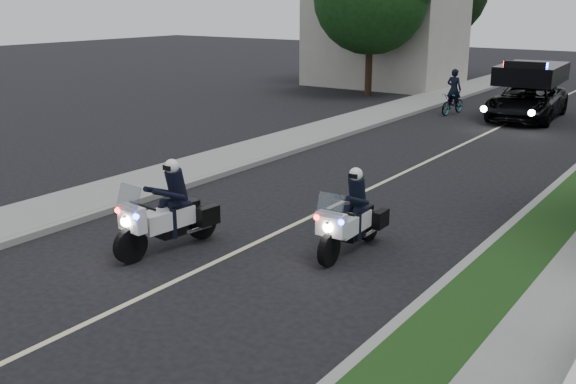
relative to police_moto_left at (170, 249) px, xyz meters
name	(u,v)px	position (x,y,z in m)	size (l,w,h in m)	color
ground	(235,253)	(1.20, 0.63, 0.00)	(120.00, 120.00, 0.00)	black
curb_right	(569,175)	(5.30, 10.63, 0.07)	(0.20, 60.00, 0.15)	gray
curb_left	(325,141)	(-2.90, 10.63, 0.07)	(0.20, 60.00, 0.15)	gray
sidewalk_left	(299,137)	(-4.00, 10.63, 0.08)	(2.00, 60.00, 0.16)	gray
building_far	(386,24)	(-8.80, 26.63, 3.50)	(8.00, 6.00, 7.00)	#A8A396
lane_marking	(434,158)	(1.20, 10.63, 0.00)	(0.12, 50.00, 0.01)	#BFB78C
police_moto_left	(170,249)	(0.00, 0.00, 0.00)	(0.77, 2.20, 1.87)	silver
police_moto_right	(350,252)	(3.07, 1.99, 0.00)	(0.71, 2.03, 1.73)	silver
police_suv	(525,119)	(1.50, 19.65, 0.00)	(2.54, 5.49, 2.67)	black
bicycle	(452,114)	(-1.50, 19.02, 0.00)	(0.62, 1.78, 0.93)	black
cyclist	(452,114)	(-1.50, 19.02, 0.00)	(0.64, 0.43, 1.79)	black
tree_left_near	(368,96)	(-7.35, 22.02, 0.00)	(5.88, 5.88, 9.80)	#174216
tree_left_far	(432,76)	(-8.20, 32.43, 0.00)	(6.44, 6.44, 10.74)	black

